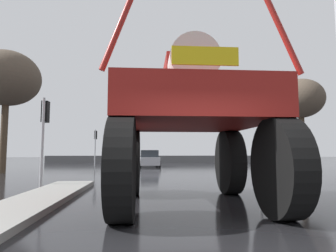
% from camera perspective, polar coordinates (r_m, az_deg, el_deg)
% --- Properties ---
extents(ground_plane, '(120.00, 120.00, 0.00)m').
position_cam_1_polar(ground_plane, '(21.53, -1.90, -8.71)').
color(ground_plane, black).
extents(median_island, '(1.45, 10.11, 0.15)m').
position_cam_1_polar(median_island, '(7.85, -26.17, -13.81)').
color(median_island, gray).
rests_on(median_island, ground).
extents(oversize_sprayer, '(4.11, 5.65, 4.73)m').
position_cam_1_polar(oversize_sprayer, '(7.58, 4.17, 0.95)').
color(oversize_sprayer, black).
rests_on(oversize_sprayer, ground).
extents(sedan_ahead, '(2.03, 4.17, 1.52)m').
position_cam_1_polar(sedan_ahead, '(26.99, -3.75, -6.47)').
color(sedan_ahead, '#B7B7BF').
rests_on(sedan_ahead, ground).
extents(traffic_signal_near_left, '(0.24, 0.54, 3.43)m').
position_cam_1_polar(traffic_signal_near_left, '(12.29, -23.10, 0.72)').
color(traffic_signal_near_left, '#A8AAAF').
rests_on(traffic_signal_near_left, ground).
extents(traffic_signal_near_right, '(0.24, 0.54, 3.95)m').
position_cam_1_polar(traffic_signal_near_right, '(12.59, 17.08, 2.15)').
color(traffic_signal_near_right, '#A8AAAF').
rests_on(traffic_signal_near_right, ground).
extents(traffic_signal_far_left, '(0.24, 0.55, 3.57)m').
position_cam_1_polar(traffic_signal_far_left, '(29.72, -14.07, -2.57)').
color(traffic_signal_far_left, '#A8AAAF').
rests_on(traffic_signal_far_left, ground).
extents(bare_tree_left, '(4.25, 4.25, 7.97)m').
position_cam_1_polar(bare_tree_left, '(21.95, -29.12, 8.09)').
color(bare_tree_left, '#473828').
rests_on(bare_tree_left, ground).
extents(bare_tree_right, '(3.46, 3.46, 6.86)m').
position_cam_1_polar(bare_tree_right, '(24.20, 24.61, 4.80)').
color(bare_tree_right, '#473828').
rests_on(bare_tree_right, ground).
extents(roadside_barrier, '(26.44, 0.24, 0.90)m').
position_cam_1_polar(roadside_barrier, '(36.95, -3.07, -6.54)').
color(roadside_barrier, '#59595B').
rests_on(roadside_barrier, ground).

